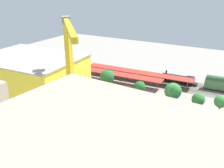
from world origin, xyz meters
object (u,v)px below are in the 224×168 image
object	(u,v)px
parked_car_4	(82,92)
street_tree_3	(221,102)
platform_canopy_far	(138,72)
parked_car_0	(158,110)
street_tree_0	(175,91)
street_tree_4	(198,100)
street_tree_1	(173,91)
parked_car_5	(64,88)
platform_canopy_near	(113,73)
parked_car_2	(116,100)
locomotive	(180,79)
tower_crane	(71,75)
parked_car_6	(49,84)
street_tree_2	(140,87)
freight_coach_far	(70,62)
parked_car_3	(99,95)
box_truck_0	(80,94)
box_truck_1	(63,91)
street_tree_5	(107,77)
parked_car_7	(36,81)
parked_car_1	(136,105)
traffic_light	(120,84)

from	to	relation	value
parked_car_4	street_tree_3	xyz separation A→B (m)	(-51.30, -8.97, 3.95)
platform_canopy_far	parked_car_0	size ratio (longest dim) A/B	11.76
street_tree_0	street_tree_3	distance (m)	15.59
street_tree_3	street_tree_4	xyz separation A→B (m)	(7.16, 0.78, -0.55)
parked_car_4	street_tree_1	bearing A→B (deg)	-165.15
parked_car_5	street_tree_3	distance (m)	61.12
platform_canopy_near	parked_car_2	distance (m)	21.74
locomotive	tower_crane	world-z (taller)	tower_crane
parked_car_6	street_tree_2	size ratio (longest dim) A/B	0.66
street_tree_4	platform_canopy_near	bearing A→B (deg)	-14.24
freight_coach_far	parked_car_3	xyz separation A→B (m)	(-32.70, 23.84, -2.37)
platform_canopy_near	street_tree_2	distance (m)	21.03
platform_canopy_near	tower_crane	bearing A→B (deg)	107.09
box_truck_0	box_truck_1	size ratio (longest dim) A/B	1.02
parked_car_2	street_tree_5	bearing A→B (deg)	-43.73
parked_car_6	street_tree_5	distance (m)	25.99
parked_car_2	tower_crane	world-z (taller)	tower_crane
parked_car_5	street_tree_2	distance (m)	32.35
platform_canopy_far	parked_car_7	size ratio (longest dim) A/B	11.82
locomotive	platform_canopy_near	bearing A→B (deg)	24.95
parked_car_1	parked_car_5	size ratio (longest dim) A/B	1.01
parked_car_2	street_tree_3	bearing A→B (deg)	-166.30
box_truck_1	street_tree_5	distance (m)	18.84
street_tree_5	platform_canopy_near	bearing A→B (deg)	-73.70
box_truck_1	street_tree_3	world-z (taller)	street_tree_3
freight_coach_far	street_tree_4	distance (m)	70.68
parked_car_2	street_tree_1	xyz separation A→B (m)	(-18.95, -8.89, 4.15)
tower_crane	street_tree_1	size ratio (longest dim) A/B	4.25
parked_car_4	street_tree_4	size ratio (longest dim) A/B	0.69
parked_car_6	street_tree_0	bearing A→B (deg)	-170.65
tower_crane	box_truck_0	distance (m)	35.64
freight_coach_far	parked_car_7	xyz separation A→B (m)	(0.66, 24.19, -2.32)
box_truck_1	traffic_light	bearing A→B (deg)	-146.79
street_tree_3	street_tree_5	size ratio (longest dim) A/B	0.80
platform_canopy_near	street_tree_3	xyz separation A→B (m)	(-47.24, 9.40, 0.83)
parked_car_1	street_tree_3	distance (m)	28.71
box_truck_1	street_tree_1	distance (m)	42.76
freight_coach_far	parked_car_7	world-z (taller)	freight_coach_far
platform_canopy_far	parked_car_7	xyz separation A→B (m)	(38.51, 25.54, -2.93)
parked_car_0	street_tree_5	size ratio (longest dim) A/B	0.50
freight_coach_far	street_tree_3	xyz separation A→B (m)	(-75.97, 15.32, 1.54)
platform_canopy_near	box_truck_1	size ratio (longest dim) A/B	4.81
freight_coach_far	street_tree_4	xyz separation A→B (m)	(-68.81, 16.09, 0.99)
parked_car_4	street_tree_1	world-z (taller)	street_tree_1
parked_car_6	tower_crane	size ratio (longest dim) A/B	0.13
street_tree_0	traffic_light	distance (m)	22.26
platform_canopy_far	platform_canopy_near	bearing A→B (deg)	38.59
street_tree_1	street_tree_5	xyz separation A→B (m)	(27.86, 0.36, 0.77)
box_truck_1	tower_crane	bearing A→B (deg)	134.75
traffic_light	parked_car_6	bearing A→B (deg)	15.04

